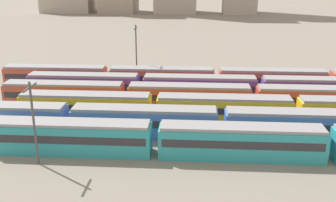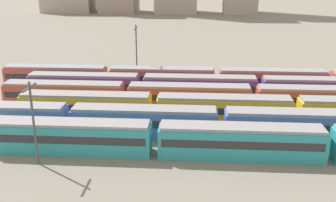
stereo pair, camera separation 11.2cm
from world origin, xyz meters
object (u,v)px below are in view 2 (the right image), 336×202
object	(u,v)px
train_track_5	(329,81)
catenary_pole_1	(136,52)
train_track_0	(241,141)
catenary_pole_0	(33,119)
train_track_1	(144,121)
train_track_2	(224,109)
train_track_3	(320,100)

from	to	relation	value
train_track_5	catenary_pole_1	xyz separation A→B (m)	(-33.20, 3.08, 3.97)
train_track_0	train_track_5	xyz separation A→B (m)	(17.50, 26.00, 0.00)
train_track_5	catenary_pole_0	world-z (taller)	catenary_pole_0
train_track_1	train_track_0	bearing A→B (deg)	-24.70
train_track_2	train_track_0	bearing A→B (deg)	-83.53
train_track_0	train_track_2	world-z (taller)	same
train_track_0	train_track_1	size ratio (longest dim) A/B	1.00
train_track_3	catenary_pole_0	bearing A→B (deg)	-151.72
train_track_1	train_track_3	size ratio (longest dim) A/B	0.60
train_track_3	train_track_5	distance (m)	11.35
train_track_5	catenary_pole_0	bearing A→B (deg)	-143.46
train_track_2	catenary_pole_1	distance (m)	23.99
train_track_0	catenary_pole_1	size ratio (longest dim) A/B	5.24
train_track_2	catenary_pole_0	bearing A→B (deg)	-146.77
train_track_3	train_track_0	bearing A→B (deg)	-129.72
catenary_pole_0	catenary_pole_1	size ratio (longest dim) A/B	0.86
train_track_2	catenary_pole_0	xyz separation A→B (m)	(-20.53, -13.45, 3.20)
train_track_3	catenary_pole_0	distance (m)	39.50
train_track_3	catenary_pole_1	world-z (taller)	catenary_pole_1
train_track_2	train_track_5	bearing A→B (deg)	39.87
train_track_1	catenary_pole_1	xyz separation A→B (m)	(-4.39, 23.88, 3.97)
train_track_1	catenary_pole_0	xyz separation A→B (m)	(-10.41, -8.25, 3.20)
train_track_0	train_track_5	size ratio (longest dim) A/B	0.50
train_track_0	train_track_3	xyz separation A→B (m)	(12.96, 15.60, 0.00)
train_track_0	catenary_pole_1	world-z (taller)	catenary_pole_1
train_track_1	train_track_3	xyz separation A→B (m)	(24.27, 10.40, 0.00)
train_track_2	train_track_3	world-z (taller)	same
train_track_0	train_track_5	bearing A→B (deg)	56.06
train_track_3	catenary_pole_0	world-z (taller)	catenary_pole_0
train_track_1	train_track_5	distance (m)	35.53
train_track_5	train_track_1	bearing A→B (deg)	-144.16
catenary_pole_0	catenary_pole_1	xyz separation A→B (m)	(6.01, 32.14, 0.78)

